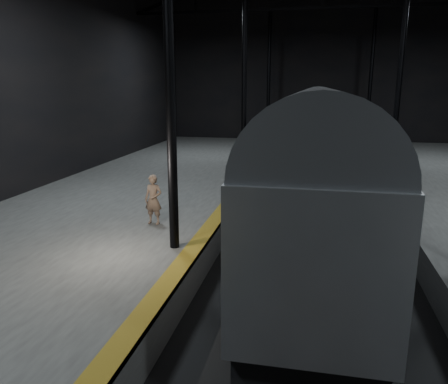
# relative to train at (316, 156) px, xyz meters

# --- Properties ---
(ground) EXTENTS (44.00, 44.00, 0.00)m
(ground) POSITION_rel_train_xyz_m (0.00, -0.94, -2.92)
(ground) COLOR black
(ground) RESTS_ON ground
(platform_left) EXTENTS (9.00, 43.80, 1.00)m
(platform_left) POSITION_rel_train_xyz_m (-7.50, -0.94, -2.42)
(platform_left) COLOR #4A4A47
(platform_left) RESTS_ON ground
(tactile_strip) EXTENTS (0.50, 43.80, 0.01)m
(tactile_strip) POSITION_rel_train_xyz_m (-3.25, -0.94, -1.92)
(tactile_strip) COLOR #865F18
(tactile_strip) RESTS_ON platform_left
(track) EXTENTS (2.40, 43.00, 0.24)m
(track) POSITION_rel_train_xyz_m (0.00, -0.94, -2.86)
(track) COLOR #3F3328
(track) RESTS_ON ground
(train) EXTENTS (2.94, 19.61, 5.24)m
(train) POSITION_rel_train_xyz_m (0.00, 0.00, 0.00)
(train) COLOR #9FA2A7
(train) RESTS_ON ground
(woman) EXTENTS (0.63, 0.45, 1.63)m
(woman) POSITION_rel_train_xyz_m (-5.11, -3.05, -1.11)
(woman) COLOR #8F6E57
(woman) RESTS_ON platform_left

